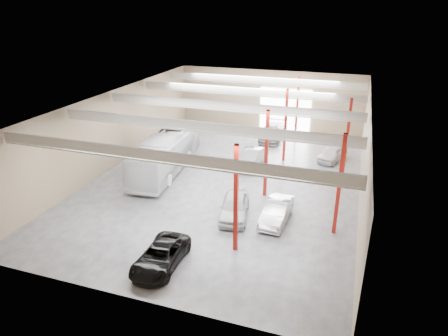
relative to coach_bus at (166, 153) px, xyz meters
The scene contains 8 objects.
depot_shell 6.85m from the coach_bus, ahead, with size 22.12×32.12×7.06m.
coach_bus is the anchor object (origin of this frame).
black_sedan 14.55m from the coach_bus, 65.35° to the right, with size 2.21×4.80×1.33m, color black.
car_row_a 10.46m from the coach_bus, 36.43° to the right, with size 1.93×4.79×1.63m, color silver.
car_row_b 7.83m from the coach_bus, 25.67° to the left, with size 1.70×4.87×1.60m, color #AAAAAF.
car_row_c 13.87m from the coach_bus, 58.53° to the left, with size 2.35×5.78×1.68m, color gray.
car_right_near 12.86m from the coach_bus, 27.39° to the right, with size 1.59×4.55×1.50m, color silver.
car_right_far 16.01m from the coach_bus, 27.42° to the left, with size 1.71×4.26×1.45m, color silver.
Camera 1 is at (9.85, -30.24, 14.40)m, focal length 32.00 mm.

